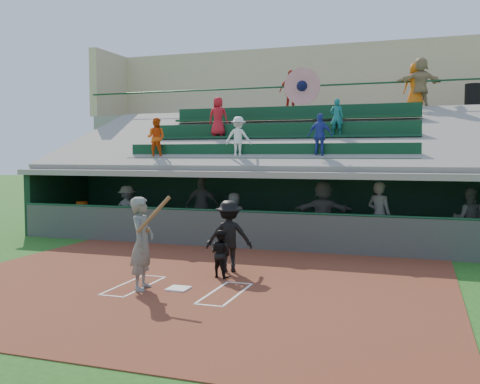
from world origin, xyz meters
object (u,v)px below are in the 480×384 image
(home_plate, at_px, (178,289))
(white_table, at_px, (82,222))
(batter_at_plate, at_px, (142,243))
(trash_bin, at_px, (473,96))
(water_cooler, at_px, (82,207))
(catcher, at_px, (221,254))

(home_plate, height_order, white_table, white_table)
(batter_at_plate, bearing_deg, home_plate, 18.61)
(trash_bin, bearing_deg, batter_at_plate, -118.46)
(home_plate, relative_size, white_table, 0.56)
(white_table, distance_m, water_cooler, 0.54)
(catcher, relative_size, water_cooler, 2.68)
(home_plate, bearing_deg, trash_bin, 63.48)
(batter_at_plate, height_order, white_table, batter_at_plate)
(white_table, xyz_separation_m, water_cooler, (0.02, 0.00, 0.54))
(batter_at_plate, xyz_separation_m, white_table, (-6.05, 6.53, -0.60))
(water_cooler, bearing_deg, white_table, -171.71)
(home_plate, height_order, water_cooler, water_cooler)
(home_plate, xyz_separation_m, white_table, (-6.75, 6.30, 0.34))
(catcher, height_order, water_cooler, water_cooler)
(batter_at_plate, relative_size, water_cooler, 4.86)
(water_cooler, height_order, trash_bin, trash_bin)
(catcher, bearing_deg, trash_bin, -98.92)
(home_plate, distance_m, water_cooler, 9.26)
(batter_at_plate, height_order, water_cooler, batter_at_plate)
(catcher, distance_m, trash_bin, 14.16)
(home_plate, height_order, batter_at_plate, batter_at_plate)
(water_cooler, relative_size, trash_bin, 0.42)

